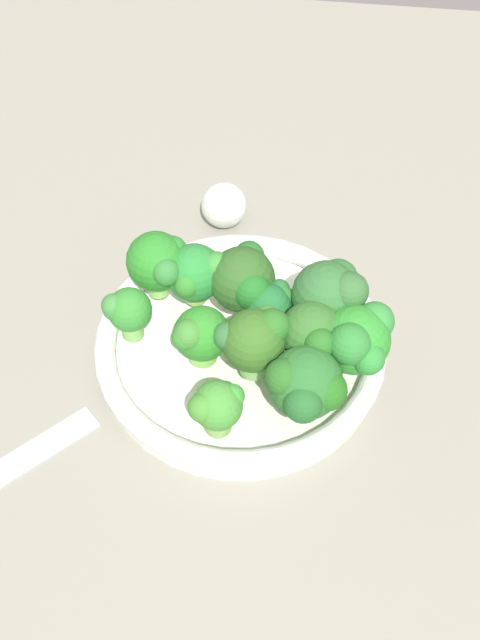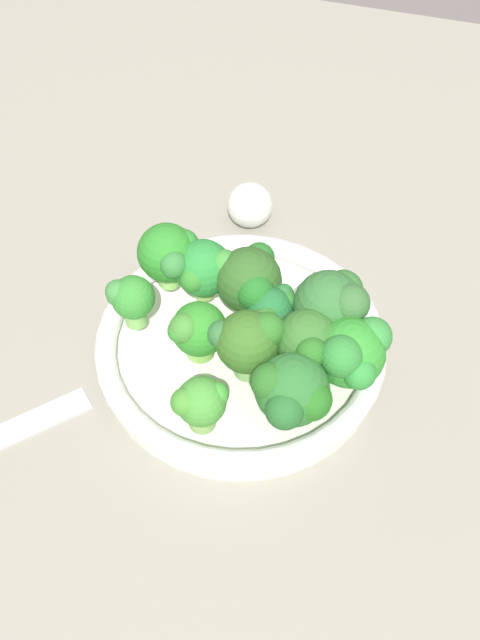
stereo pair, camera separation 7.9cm
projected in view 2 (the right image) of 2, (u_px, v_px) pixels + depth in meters
ground_plane at (265, 372)px, 92.95cm from camera, size 130.00×130.00×2.50cm
bowl at (240, 351)px, 90.67cm from camera, size 28.75×28.75×3.82cm
broccoli_floret_0 at (249, 341)px, 83.32cm from camera, size 7.00×5.93×7.52cm
broccoli_floret_1 at (352, 353)px, 82.67cm from camera, size 6.73×7.39×7.74cm
broccoli_floret_2 at (200, 403)px, 80.54cm from camera, size 4.83×4.53×5.76cm
broccoli_floret_3 at (292, 392)px, 80.20cm from camera, size 7.35×7.75×7.42cm
broccoli_floret_4 at (169, 254)px, 90.27cm from camera, size 5.92×6.39×7.39cm
broccoli_floret_5 at (130, 298)px, 87.75cm from camera, size 4.73×4.29×5.90cm
broccoli_floret_6 at (333, 304)px, 85.62cm from camera, size 7.20×7.06×8.20cm
broccoli_floret_7 at (251, 281)px, 88.60cm from camera, size 6.53×7.96×7.12cm
broccoli_floret_8 at (196, 330)px, 85.16cm from camera, size 5.25×5.26×6.40cm
broccoli_floret_9 at (306, 343)px, 83.40cm from camera, size 6.21×6.56×7.41cm
broccoli_floret_10 at (204, 269)px, 89.75cm from camera, size 6.49×6.11×6.67cm
broccoli_floret_11 at (274, 312)px, 87.06cm from camera, size 4.51×5.74×5.71cm
garlic_bulb at (250, 205)px, 102.57cm from camera, size 5.13×5.13×5.13cm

